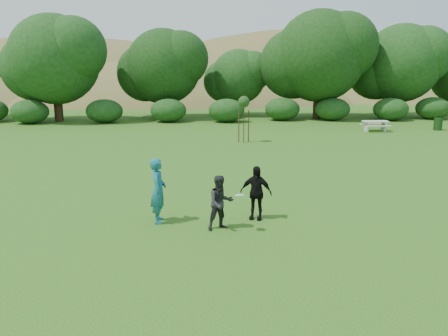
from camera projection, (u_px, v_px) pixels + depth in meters
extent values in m
plane|color=#19470C|center=(230.00, 229.00, 12.42)|extent=(120.00, 120.00, 0.00)
imported|color=#196071|center=(158.00, 191.00, 12.78)|extent=(0.47, 0.71, 1.94)
imported|color=black|center=(221.00, 203.00, 12.24)|extent=(0.91, 0.80, 1.56)
imported|color=black|center=(256.00, 193.00, 13.09)|extent=(1.04, 0.70, 1.65)
cylinder|color=#183613|center=(438.00, 124.00, 32.39)|extent=(0.60, 0.60, 0.90)
cylinder|color=white|center=(240.00, 195.00, 11.95)|extent=(0.27, 0.27, 0.08)
cylinder|color=#392116|center=(244.00, 122.00, 26.81)|extent=(0.05, 0.05, 2.50)
sphere|color=#214217|center=(244.00, 102.00, 26.53)|extent=(0.70, 0.70, 0.70)
cylinder|color=#3F2518|center=(239.00, 126.00, 26.85)|extent=(0.06, 0.06, 2.00)
cylinder|color=#361F15|center=(249.00, 126.00, 26.88)|extent=(0.06, 0.06, 2.00)
cube|color=silver|center=(375.00, 121.00, 31.79)|extent=(1.80, 0.75, 0.08)
cube|color=#B6B6AA|center=(366.00, 127.00, 31.84)|extent=(0.10, 0.70, 0.68)
cube|color=#B9B9AD|center=(384.00, 126.00, 31.91)|extent=(0.10, 0.70, 0.68)
cube|color=beige|center=(378.00, 126.00, 31.27)|extent=(1.80, 0.28, 0.06)
cube|color=beige|center=(372.00, 124.00, 32.44)|extent=(1.80, 0.28, 0.06)
ellipsoid|color=olive|center=(71.00, 159.00, 81.86)|extent=(110.00, 70.00, 44.00)
ellipsoid|color=olive|center=(305.00, 165.00, 86.80)|extent=(100.00, 64.00, 52.00)
ellipsoid|color=olive|center=(174.00, 146.00, 70.32)|extent=(80.00, 50.00, 28.00)
ellipsoid|color=olive|center=(381.00, 136.00, 73.96)|extent=(60.00, 44.00, 24.00)
cylinder|color=#3A2616|center=(58.00, 103.00, 37.64)|extent=(0.73, 0.73, 3.15)
sphere|color=#194214|center=(54.00, 59.00, 36.83)|extent=(7.54, 7.54, 7.54)
cylinder|color=#3A2616|center=(165.00, 103.00, 40.12)|extent=(0.68, 0.68, 2.80)
sphere|color=#194214|center=(164.00, 67.00, 39.40)|extent=(6.73, 6.73, 6.73)
cylinder|color=#3A2616|center=(238.00, 104.00, 42.51)|extent=(0.60, 0.60, 2.27)
sphere|color=#194214|center=(239.00, 77.00, 41.94)|extent=(5.22, 5.22, 5.22)
cylinder|color=#3A2616|center=(318.00, 100.00, 39.87)|extent=(0.76, 0.76, 3.32)
sphere|color=#194214|center=(320.00, 56.00, 39.00)|extent=(8.12, 8.12, 8.12)
cylinder|color=#3A2616|center=(398.00, 101.00, 41.32)|extent=(0.71, 0.71, 2.97)
sphere|color=#194214|center=(401.00, 63.00, 40.55)|extent=(7.19, 7.19, 7.19)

